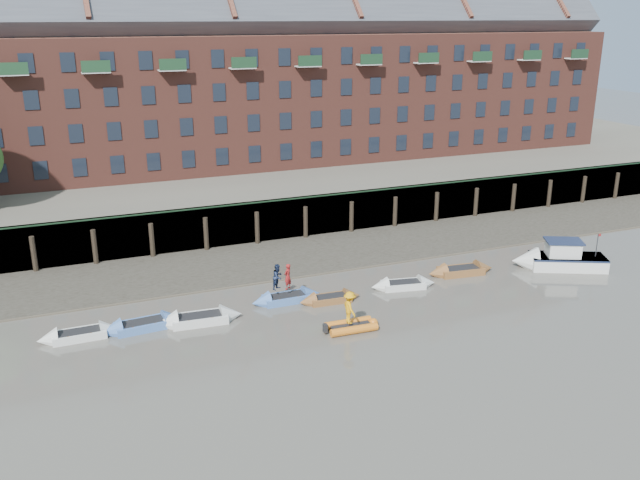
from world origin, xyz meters
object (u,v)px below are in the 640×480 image
rowboat_6 (461,271)px  person_rower_b (278,277)px  rowboat_2 (200,319)px  motor_launch (552,259)px  rowboat_3 (287,298)px  rowboat_0 (79,335)px  rowboat_5 (403,285)px  person_rib_crew (350,308)px  rowboat_1 (143,325)px  rib_tender (353,326)px  person_rower_a (288,276)px  rowboat_4 (330,299)px

rowboat_6 → person_rower_b: bearing=-174.2°
rowboat_2 → motor_launch: motor_launch is taller
rowboat_3 → motor_launch: bearing=-4.3°
rowboat_0 → rowboat_5: size_ratio=0.99×
person_rib_crew → rowboat_1: bearing=67.2°
rowboat_2 → person_rib_crew: size_ratio=2.69×
rowboat_2 → rowboat_6: (18.35, 0.94, -0.01)m
rib_tender → person_rower_b: (-2.67, 5.28, 1.46)m
rowboat_0 → rowboat_5: (20.04, -0.31, -0.00)m
rowboat_3 → person_rib_crew: size_ratio=2.39×
person_rower_a → person_rower_b: 0.60m
rowboat_1 → motor_launch: 28.14m
rowboat_6 → rowboat_3: bearing=-173.6°
rib_tender → person_rower_a: person_rower_a is taller
rowboat_0 → person_rower_a: person_rower_a is taller
motor_launch → person_rower_a: person_rower_a is taller
rowboat_0 → rowboat_2: size_ratio=0.88×
rowboat_6 → motor_launch: bearing=-5.2°
rowboat_0 → person_rower_a: 12.42m
person_rower_a → rowboat_5: bearing=138.2°
rowboat_0 → rowboat_6: rowboat_6 is taller
rowboat_3 → motor_launch: motor_launch is taller
motor_launch → rowboat_5: bearing=22.4°
rib_tender → person_rib_crew: bearing=-167.0°
person_rower_b → rib_tender: bearing=-101.7°
rowboat_2 → motor_launch: bearing=3.2°
rowboat_4 → rowboat_5: rowboat_5 is taller
rowboat_0 → rowboat_4: (14.74, -0.58, -0.02)m
rowboat_0 → rowboat_3: (12.25, 0.46, 0.00)m
rowboat_2 → rowboat_5: rowboat_2 is taller
rowboat_6 → person_rower_b: person_rower_b is taller
rowboat_4 → rib_tender: 4.11m
rowboat_0 → rowboat_5: bearing=-1.4°
rib_tender → rowboat_0: bearing=164.4°
rowboat_6 → person_rower_a: person_rower_a is taller
rowboat_6 → person_rower_b: (-13.15, 0.20, 1.44)m
rowboat_3 → rib_tender: 5.58m
rowboat_1 → motor_launch: bearing=-6.3°
rowboat_4 → person_rower_a: person_rower_a is taller
person_rower_a → person_rib_crew: bearing=73.4°
person_rib_crew → rowboat_2: bearing=61.6°
motor_launch → person_rower_a: size_ratio=4.10×
rowboat_3 → rib_tender: size_ratio=1.46×
rowboat_1 → rowboat_3: size_ratio=1.06×
rowboat_4 → person_rib_crew: 4.36m
rowboat_5 → person_rower_b: bearing=-175.8°
rowboat_0 → motor_launch: bearing=-2.3°
rowboat_5 → rowboat_6: (4.87, 0.71, 0.02)m
rib_tender → person_rib_crew: (-0.25, -0.05, 1.20)m
rowboat_6 → motor_launch: 6.77m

